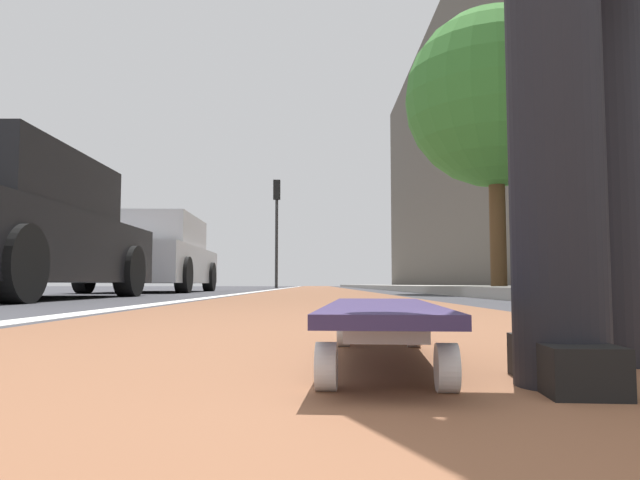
# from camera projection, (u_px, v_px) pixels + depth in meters

# --- Properties ---
(ground_plane) EXTENTS (80.00, 80.00, 0.00)m
(ground_plane) POSITION_uv_depth(u_px,v_px,m) (316.00, 293.00, 10.30)
(ground_plane) COLOR #38383D
(bike_lane_paint) EXTENTS (56.00, 2.14, 0.00)m
(bike_lane_paint) POSITION_uv_depth(u_px,v_px,m) (316.00, 288.00, 24.26)
(bike_lane_paint) COLOR brown
(bike_lane_paint) RESTS_ON ground
(lane_stripe_white) EXTENTS (52.00, 0.16, 0.01)m
(lane_stripe_white) POSITION_uv_depth(u_px,v_px,m) (281.00, 289.00, 20.26)
(lane_stripe_white) COLOR silver
(lane_stripe_white) RESTS_ON ground
(sidewalk_curb) EXTENTS (52.00, 3.20, 0.12)m
(sidewalk_curb) POSITION_uv_depth(u_px,v_px,m) (425.00, 287.00, 18.30)
(sidewalk_curb) COLOR #9E9B93
(sidewalk_curb) RESTS_ON ground
(building_facade) EXTENTS (40.00, 1.20, 12.52)m
(building_facade) POSITION_uv_depth(u_px,v_px,m) (472.00, 126.00, 22.77)
(building_facade) COLOR #5A534A
(building_facade) RESTS_ON ground
(skateboard) EXTENTS (0.85, 0.27, 0.11)m
(skateboard) POSITION_uv_depth(u_px,v_px,m) (379.00, 315.00, 1.14)
(skateboard) COLOR white
(skateboard) RESTS_ON ground
(parked_car_near) EXTENTS (4.38, 1.87, 1.48)m
(parked_car_near) POSITION_uv_depth(u_px,v_px,m) (5.00, 230.00, 5.97)
(parked_car_near) COLOR black
(parked_car_near) RESTS_ON ground
(parked_car_mid) EXTENTS (4.62, 2.02, 1.48)m
(parked_car_mid) POSITION_uv_depth(u_px,v_px,m) (154.00, 256.00, 11.67)
(parked_car_mid) COLOR #B7B7BC
(parked_car_mid) RESTS_ON ground
(traffic_light) EXTENTS (0.33, 0.28, 4.40)m
(traffic_light) POSITION_uv_depth(u_px,v_px,m) (277.00, 213.00, 24.06)
(traffic_light) COLOR #2D2D2D
(traffic_light) RESTS_ON ground
(street_tree_mid) EXTENTS (2.98, 2.98, 4.75)m
(street_tree_mid) POSITION_uv_depth(u_px,v_px,m) (495.00, 99.00, 9.87)
(street_tree_mid) COLOR brown
(street_tree_mid) RESTS_ON ground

